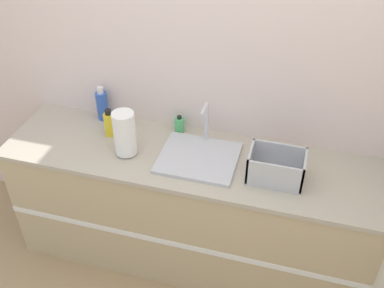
{
  "coord_description": "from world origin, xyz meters",
  "views": [
    {
      "loc": [
        0.58,
        -1.71,
        2.56
      ],
      "look_at": [
        0.02,
        0.27,
        1.0
      ],
      "focal_mm": 42.0,
      "sensor_mm": 36.0,
      "label": 1
    }
  ],
  "objects_px": {
    "paper_towel_roll": "(125,134)",
    "bottle_yellow": "(110,124)",
    "sink": "(199,156)",
    "bottle_blue": "(102,105)",
    "dish_rack": "(276,169)",
    "soap_dispenser": "(179,125)"
  },
  "relations": [
    {
      "from": "paper_towel_roll",
      "to": "bottle_yellow",
      "type": "height_order",
      "value": "paper_towel_roll"
    },
    {
      "from": "sink",
      "to": "bottle_yellow",
      "type": "relative_size",
      "value": 2.47
    },
    {
      "from": "sink",
      "to": "bottle_blue",
      "type": "height_order",
      "value": "sink"
    },
    {
      "from": "dish_rack",
      "to": "bottle_blue",
      "type": "height_order",
      "value": "bottle_blue"
    },
    {
      "from": "sink",
      "to": "dish_rack",
      "type": "distance_m",
      "value": 0.46
    },
    {
      "from": "paper_towel_roll",
      "to": "bottle_yellow",
      "type": "relative_size",
      "value": 1.53
    },
    {
      "from": "sink",
      "to": "bottle_yellow",
      "type": "xyz_separation_m",
      "value": [
        -0.6,
        0.08,
        0.06
      ]
    },
    {
      "from": "paper_towel_roll",
      "to": "sink",
      "type": "bearing_deg",
      "value": 9.23
    },
    {
      "from": "dish_rack",
      "to": "bottle_yellow",
      "type": "xyz_separation_m",
      "value": [
        -1.06,
        0.14,
        0.01
      ]
    },
    {
      "from": "paper_towel_roll",
      "to": "soap_dispenser",
      "type": "bearing_deg",
      "value": 51.69
    },
    {
      "from": "bottle_blue",
      "to": "soap_dispenser",
      "type": "xyz_separation_m",
      "value": [
        0.53,
        -0.0,
        -0.05
      ]
    },
    {
      "from": "bottle_yellow",
      "to": "bottle_blue",
      "type": "distance_m",
      "value": 0.2
    },
    {
      "from": "paper_towel_roll",
      "to": "dish_rack",
      "type": "relative_size",
      "value": 0.93
    },
    {
      "from": "sink",
      "to": "paper_towel_roll",
      "type": "distance_m",
      "value": 0.45
    },
    {
      "from": "paper_towel_roll",
      "to": "soap_dispenser",
      "type": "xyz_separation_m",
      "value": [
        0.24,
        0.3,
        -0.09
      ]
    },
    {
      "from": "dish_rack",
      "to": "soap_dispenser",
      "type": "bearing_deg",
      "value": 155.97
    },
    {
      "from": "bottle_blue",
      "to": "paper_towel_roll",
      "type": "bearing_deg",
      "value": -46.59
    },
    {
      "from": "sink",
      "to": "bottle_yellow",
      "type": "height_order",
      "value": "sink"
    },
    {
      "from": "dish_rack",
      "to": "bottle_yellow",
      "type": "relative_size",
      "value": 1.65
    },
    {
      "from": "sink",
      "to": "bottle_yellow",
      "type": "distance_m",
      "value": 0.61
    },
    {
      "from": "sink",
      "to": "bottle_blue",
      "type": "bearing_deg",
      "value": 161.83
    },
    {
      "from": "sink",
      "to": "paper_towel_roll",
      "type": "relative_size",
      "value": 1.61
    }
  ]
}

